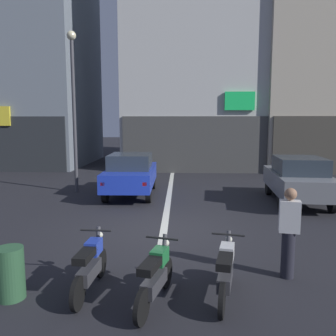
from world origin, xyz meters
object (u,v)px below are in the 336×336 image
at_px(person_by_motorcycles, 289,232).
at_px(motorcycle_blue_row_leftmost, 90,265).
at_px(car_blue_crossing_near, 131,173).
at_px(car_grey_parked_kerbside, 298,178).
at_px(street_lamp, 73,95).
at_px(trash_bin, 10,273).
at_px(motorcycle_green_row_left_mid, 156,276).
at_px(motorcycle_white_row_centre, 226,271).

bearing_deg(person_by_motorcycles, motorcycle_blue_row_leftmost, -169.41).
relative_size(car_blue_crossing_near, motorcycle_blue_row_leftmost, 2.47).
height_order(car_grey_parked_kerbside, street_lamp, street_lamp).
distance_m(person_by_motorcycles, trash_bin, 4.81).
xyz_separation_m(street_lamp, person_by_motorcycles, (6.24, -7.68, -3.07)).
bearing_deg(car_blue_crossing_near, trash_bin, -95.75).
bearing_deg(motorcycle_green_row_left_mid, trash_bin, 178.17).
height_order(street_lamp, motorcycle_white_row_centre, street_lamp).
relative_size(motorcycle_white_row_centre, person_by_motorcycles, 0.99).
bearing_deg(car_grey_parked_kerbside, motorcycle_white_row_centre, -116.89).
distance_m(car_grey_parked_kerbside, motorcycle_green_row_left_mid, 8.35).
height_order(car_grey_parked_kerbside, trash_bin, car_grey_parked_kerbside).
relative_size(car_grey_parked_kerbside, motorcycle_blue_row_leftmost, 2.54).
xyz_separation_m(street_lamp, motorcycle_white_row_centre, (5.00, -8.47, -3.46)).
bearing_deg(person_by_motorcycles, motorcycle_green_row_left_mid, -156.80).
relative_size(motorcycle_green_row_left_mid, motorcycle_white_row_centre, 0.99).
xyz_separation_m(street_lamp, motorcycle_blue_row_leftmost, (2.77, -8.32, -3.46)).
height_order(street_lamp, motorcycle_blue_row_leftmost, street_lamp).
bearing_deg(car_grey_parked_kerbside, motorcycle_green_row_left_mid, -123.07).
bearing_deg(car_grey_parked_kerbside, person_by_motorcycles, -110.19).
bearing_deg(motorcycle_green_row_left_mid, motorcycle_blue_row_leftmost, 162.24).
bearing_deg(street_lamp, motorcycle_blue_row_leftmost, -71.61).
distance_m(street_lamp, motorcycle_green_row_left_mid, 10.13).
distance_m(motorcycle_blue_row_leftmost, motorcycle_green_row_left_mid, 1.18).
bearing_deg(motorcycle_blue_row_leftmost, motorcycle_green_row_left_mid, -17.76).
distance_m(motorcycle_green_row_left_mid, motorcycle_white_row_centre, 1.14).
bearing_deg(motorcycle_white_row_centre, car_grey_parked_kerbside, 63.11).
bearing_deg(car_blue_crossing_near, person_by_motorcycles, -61.22).
distance_m(motorcycle_blue_row_leftmost, trash_bin, 1.25).
relative_size(motorcycle_green_row_left_mid, person_by_motorcycles, 0.98).
relative_size(car_blue_crossing_near, motorcycle_green_row_left_mid, 2.53).
height_order(motorcycle_white_row_centre, trash_bin, motorcycle_white_row_centre).
bearing_deg(street_lamp, car_blue_crossing_near, -14.27).
bearing_deg(car_blue_crossing_near, motorcycle_green_row_left_mid, -79.25).
relative_size(car_blue_crossing_near, street_lamp, 0.65).
xyz_separation_m(motorcycle_green_row_left_mid, person_by_motorcycles, (2.35, 1.01, 0.40)).
relative_size(street_lamp, motorcycle_blue_row_leftmost, 3.83).
height_order(street_lamp, motorcycle_green_row_left_mid, street_lamp).
relative_size(motorcycle_blue_row_leftmost, motorcycle_green_row_left_mid, 1.02).
bearing_deg(motorcycle_green_row_left_mid, car_blue_crossing_near, 100.75).
bearing_deg(motorcycle_white_row_centre, motorcycle_green_row_left_mid, -168.98).
xyz_separation_m(car_blue_crossing_near, motorcycle_white_row_centre, (2.65, -7.87, -0.43)).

